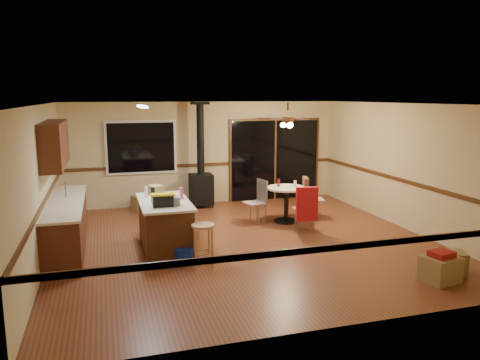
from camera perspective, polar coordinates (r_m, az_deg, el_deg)
name	(u,v)px	position (r m, az deg, el deg)	size (l,w,h in m)	color
floor	(244,242)	(8.99, 0.55, -7.56)	(7.00, 7.00, 0.00)	brown
ceiling	(245,104)	(8.56, 0.57, 9.25)	(7.00, 7.00, 0.00)	silver
wall_back	(205,153)	(12.04, -4.31, 3.30)	(7.00, 7.00, 0.00)	tan
wall_front	(333,223)	(5.50, 11.30, -5.22)	(7.00, 7.00, 0.00)	tan
wall_left	(42,185)	(8.37, -23.01, -0.54)	(7.00, 7.00, 0.00)	tan
wall_right	(406,167)	(10.25, 19.63, 1.52)	(7.00, 7.00, 0.00)	tan
chair_rail	(245,191)	(8.73, 0.56, -1.30)	(7.00, 7.00, 0.08)	#482A12
window	(141,147)	(11.74, -11.95, 3.92)	(1.72, 0.10, 1.32)	black
sliding_door	(275,160)	(12.55, 4.26, 2.44)	(2.52, 0.10, 2.10)	black
lower_cabinets	(67,226)	(9.02, -20.38, -5.31)	(0.60, 3.00, 0.86)	#502514
countertop	(65,202)	(8.91, -20.56, -2.52)	(0.64, 3.04, 0.04)	beige
upper_cabinets	(54,144)	(8.96, -21.68, 4.09)	(0.35, 2.00, 0.80)	#502514
kitchen_island	(165,225)	(8.56, -9.15, -5.45)	(0.88, 1.68, 0.90)	#482512
wood_stove	(201,178)	(11.64, -4.77, 0.22)	(0.55, 0.50, 2.52)	black
ceiling_fan	(288,121)	(10.08, 5.84, 7.14)	(0.24, 0.24, 0.55)	brown
fluorescent_strip	(142,107)	(8.52, -11.84, 8.76)	(0.10, 1.20, 0.04)	white
toolbox_grey	(166,201)	(8.09, -9.03, -2.58)	(0.45, 0.25, 0.14)	slate
toolbox_black	(163,201)	(8.02, -9.37, -2.53)	(0.34, 0.18, 0.19)	black
toolbox_yellow_lid	(163,194)	(8.00, -9.40, -1.75)	(0.39, 0.20, 0.03)	gold
box_on_island	(156,191)	(8.91, -10.21, -1.27)	(0.21, 0.29, 0.19)	olive
bottle_dark	(153,195)	(8.41, -10.56, -1.75)	(0.07, 0.07, 0.25)	black
bottle_pink	(181,193)	(8.52, -7.16, -1.62)	(0.07, 0.07, 0.22)	#D84C8C
bottle_white	(146,192)	(8.80, -11.38, -1.43)	(0.07, 0.07, 0.20)	white
bar_stool	(203,245)	(7.74, -4.50, -7.88)	(0.38, 0.38, 0.69)	tan
blue_bucket	(184,256)	(7.91, -6.87, -9.17)	(0.31, 0.31, 0.26)	#0B2BA2
dining_table	(286,198)	(10.31, 5.67, -2.24)	(0.85, 0.85, 0.78)	black
glass_red	(279,183)	(10.28, 4.72, -0.34)	(0.07, 0.07, 0.17)	#590C14
glass_cream	(295,184)	(10.26, 6.74, -0.46)	(0.06, 0.06, 0.15)	beige
chair_left	(259,196)	(10.20, 2.30, -1.98)	(0.49, 0.48, 0.51)	gray
chair_near	(306,204)	(9.53, 8.09, -2.90)	(0.48, 0.51, 0.70)	gray
chair_right	(306,193)	(10.59, 8.11, -1.58)	(0.57, 0.54, 0.70)	gray
box_under_window	(143,203)	(11.60, -11.79, -2.76)	(0.45, 0.36, 0.36)	olive
box_corner_a	(440,269)	(7.72, 23.24, -9.95)	(0.51, 0.43, 0.39)	olive
box_corner_b	(450,262)	(8.14, 24.26, -9.11)	(0.43, 0.37, 0.35)	olive
box_small_red	(442,254)	(7.64, 23.36, -8.28)	(0.33, 0.27, 0.09)	maroon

